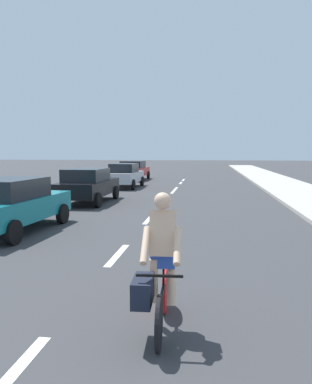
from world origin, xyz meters
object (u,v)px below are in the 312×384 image
(cyclist, at_px, (158,269))
(parked_car_silver, at_px, (125,175))
(parked_car_teal, at_px, (12,204))
(parked_car_black, at_px, (88,184))
(parked_car_red, at_px, (134,170))

(cyclist, bearing_deg, parked_car_silver, -78.58)
(parked_car_teal, relative_size, parked_car_black, 0.97)
(cyclist, distance_m, parked_car_silver, 19.31)
(parked_car_teal, xyz_separation_m, parked_car_black, (0.18, 6.27, 0.00))
(parked_car_teal, bearing_deg, parked_car_silver, 91.82)
(parked_car_teal, height_order, parked_car_red, same)
(parked_car_silver, xyz_separation_m, parked_car_red, (-0.71, 6.35, 0.00))
(parked_car_black, bearing_deg, parked_car_silver, 89.69)
(parked_car_black, distance_m, parked_car_red, 13.53)
(parked_car_silver, bearing_deg, parked_car_black, -89.59)
(parked_car_red, bearing_deg, parked_car_teal, -87.95)
(parked_car_silver, height_order, parked_car_red, same)
(parked_car_red, bearing_deg, parked_car_silver, -82.83)
(cyclist, relative_size, parked_car_red, 0.40)
(cyclist, bearing_deg, parked_car_teal, -49.36)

